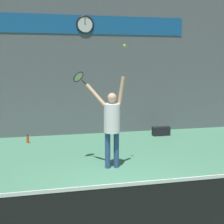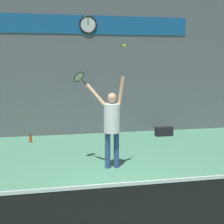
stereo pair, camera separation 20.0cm
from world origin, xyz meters
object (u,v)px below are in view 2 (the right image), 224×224
(equipment_bag, at_px, (164,131))
(tennis_player, at_px, (112,121))
(tennis_racket, at_px, (79,77))
(tennis_ball, at_px, (125,46))
(scoreboard_clock, at_px, (88,25))
(water_bottle, at_px, (30,139))

(equipment_bag, bearing_deg, tennis_player, -129.69)
(tennis_player, xyz_separation_m, tennis_racket, (-0.71, 0.49, 1.03))
(tennis_racket, bearing_deg, tennis_ball, -28.52)
(tennis_player, xyz_separation_m, equipment_bag, (2.43, 2.93, -1.00))
(tennis_ball, bearing_deg, tennis_racket, 151.48)
(scoreboard_clock, bearing_deg, equipment_bag, -17.60)
(scoreboard_clock, relative_size, tennis_ball, 8.69)
(tennis_racket, xyz_separation_m, water_bottle, (-1.39, 2.38, -2.07))
(tennis_player, height_order, equipment_bag, tennis_player)
(tennis_racket, distance_m, tennis_ball, 1.36)
(water_bottle, distance_m, equipment_bag, 4.54)
(tennis_player, relative_size, water_bottle, 8.30)
(tennis_player, relative_size, tennis_racket, 5.67)
(equipment_bag, bearing_deg, tennis_ball, -125.67)
(scoreboard_clock, height_order, tennis_ball, scoreboard_clock)
(tennis_racket, bearing_deg, water_bottle, 120.22)
(scoreboard_clock, relative_size, water_bottle, 2.29)
(tennis_ball, bearing_deg, water_bottle, 129.24)
(scoreboard_clock, distance_m, water_bottle, 4.29)
(tennis_player, height_order, tennis_racket, tennis_racket)
(tennis_ball, relative_size, equipment_bag, 0.12)
(scoreboard_clock, relative_size, tennis_racket, 1.57)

